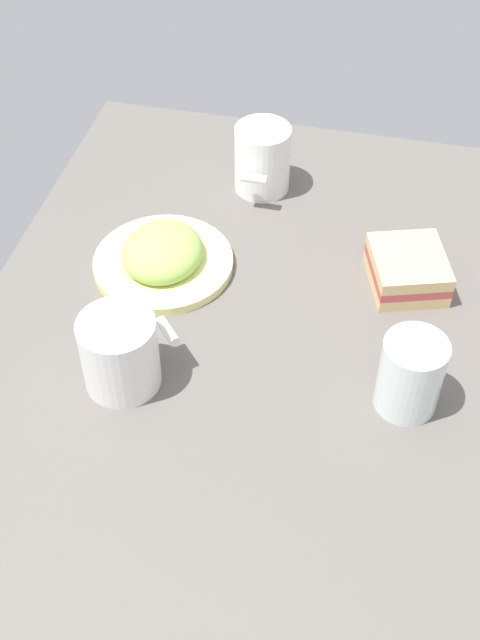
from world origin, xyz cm
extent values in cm
cube|color=#5B5651|center=(0.00, 0.00, 1.00)|extent=(90.00, 64.00, 2.00)
cylinder|color=#EAE58C|center=(-9.79, -12.18, 2.60)|extent=(17.69, 17.69, 1.20)
ellipsoid|color=#99BF59|center=(-9.79, -12.18, 4.46)|extent=(11.22, 10.10, 5.04)
cylinder|color=white|center=(9.05, -11.21, 6.54)|extent=(8.44, 8.44, 9.07)
cylinder|color=black|center=(9.05, -11.21, 10.57)|extent=(7.43, 7.43, 0.40)
cylinder|color=white|center=(5.22, -6.94, 6.99)|extent=(3.63, 3.43, 1.20)
cylinder|color=white|center=(-28.68, -3.39, 6.74)|extent=(7.64, 7.64, 9.47)
cylinder|color=tan|center=(-28.68, -3.39, 10.97)|extent=(6.72, 6.72, 0.40)
cylinder|color=white|center=(-23.49, -3.42, 7.21)|extent=(1.22, 3.44, 1.20)
cube|color=#DBB77A|center=(-13.60, 17.99, 2.80)|extent=(11.94, 11.31, 1.60)
cube|color=#C14C4C|center=(-13.60, 17.99, 4.20)|extent=(11.94, 11.31, 1.20)
cube|color=#DBB77A|center=(-13.60, 17.99, 5.60)|extent=(11.94, 11.31, 1.60)
cylinder|color=silver|center=(5.22, 19.54, 6.60)|extent=(6.84, 6.84, 9.21)
cylinder|color=white|center=(5.22, 19.54, 4.53)|extent=(6.16, 6.16, 5.06)
camera|label=1|loc=(62.97, 14.32, 73.16)|focal=46.23mm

